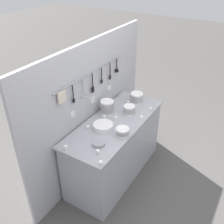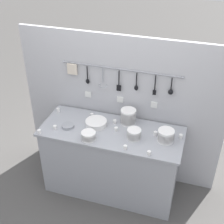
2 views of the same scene
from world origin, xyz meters
The scene contains 19 objects.
ground_plane centered at (0.00, 0.00, 0.00)m, with size 20.00×20.00×0.00m, color #514F4C.
counter centered at (0.00, 0.00, 0.43)m, with size 1.55×0.62×0.85m.
back_wall centered at (0.00, 0.35, 0.90)m, with size 2.35×0.11×1.80m.
bowl_stack_tall_left centered at (0.58, 0.00, 0.92)m, with size 0.17×0.17×0.13m.
bowl_stack_short_front centered at (-0.18, -0.21, 0.89)m, with size 0.15×0.15×0.09m.
bowl_stack_wide_centre centered at (0.26, -0.06, 0.91)m, with size 0.15×0.15×0.11m.
bowl_stack_nested_right centered at (0.13, 0.19, 0.94)m, with size 0.17×0.17×0.17m.
plate_stack centered at (-0.19, 0.04, 0.88)m, with size 0.24×0.24×0.06m.
steel_mixing_bowl centered at (-0.48, -0.08, 0.87)m, with size 0.13×0.13×0.03m.
cup_back_left centered at (0.47, -0.27, 0.87)m, with size 0.04×0.04×0.04m.
cup_centre centered at (0.73, 0.10, 0.87)m, with size 0.04×0.04×0.04m.
cup_edge_near centered at (-0.59, -0.15, 0.87)m, with size 0.04×0.04×0.04m.
cup_front_right centered at (-0.71, 0.17, 0.87)m, with size 0.04×0.04×0.04m.
cup_by_caddy centered at (0.22, -0.25, 0.87)m, with size 0.04×0.04×0.04m.
cup_mid_row centered at (-0.72, -0.27, 0.87)m, with size 0.04×0.04×0.04m.
cup_edge_far centered at (0.47, 0.07, 0.87)m, with size 0.04×0.04×0.04m.
cup_front_left centered at (-0.30, 0.19, 0.87)m, with size 0.04×0.04×0.04m.
cup_back_right centered at (-0.01, 0.14, 0.87)m, with size 0.04×0.04×0.04m.
cup_beside_plates centered at (0.05, 0.01, 0.87)m, with size 0.04×0.04×0.04m.
Camera 1 is at (-2.29, -1.37, 2.65)m, focal length 42.00 mm.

